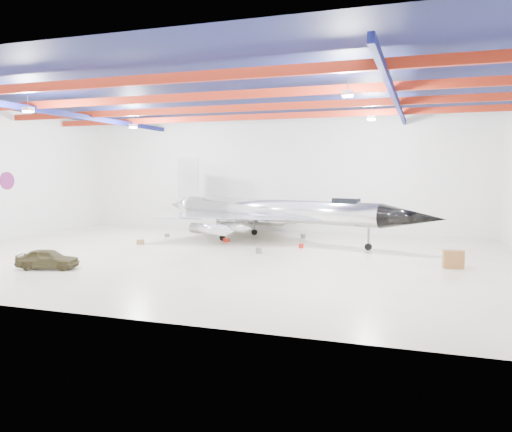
% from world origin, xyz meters
% --- Properties ---
extents(floor, '(40.00, 40.00, 0.00)m').
position_xyz_m(floor, '(0.00, 0.00, 0.00)').
color(floor, '#C0B699').
rests_on(floor, ground).
extents(wall_back, '(40.00, 0.00, 40.00)m').
position_xyz_m(wall_back, '(0.00, 15.00, 5.50)').
color(wall_back, silver).
rests_on(wall_back, floor).
extents(ceiling, '(40.00, 40.00, 0.00)m').
position_xyz_m(ceiling, '(0.00, 0.00, 11.00)').
color(ceiling, '#0A0F38').
rests_on(ceiling, wall_back).
extents(ceiling_structure, '(39.50, 29.50, 1.08)m').
position_xyz_m(ceiling_structure, '(0.00, 0.00, 10.32)').
color(ceiling_structure, maroon).
rests_on(ceiling_structure, ceiling).
extents(wall_roundel, '(0.10, 1.50, 1.50)m').
position_xyz_m(wall_roundel, '(-19.94, 2.00, 5.00)').
color(wall_roundel, '#B21414').
rests_on(wall_roundel, wall_left).
extents(jet_aircraft, '(25.27, 18.44, 7.06)m').
position_xyz_m(jet_aircraft, '(2.00, 7.99, 2.32)').
color(jet_aircraft, silver).
rests_on(jet_aircraft, floor).
extents(jeep, '(3.84, 2.39, 1.22)m').
position_xyz_m(jeep, '(-7.38, -7.72, 0.61)').
color(jeep, '#3E381F').
rests_on(jeep, floor).
extents(desk, '(1.26, 0.77, 1.08)m').
position_xyz_m(desk, '(15.55, 0.21, 0.54)').
color(desk, brown).
rests_on(desk, floor).
extents(crate_ply, '(0.65, 0.59, 0.37)m').
position_xyz_m(crate_ply, '(-7.56, 2.80, 0.19)').
color(crate_ply, olive).
rests_on(crate_ply, floor).
extents(toolbox_red, '(0.49, 0.42, 0.30)m').
position_xyz_m(toolbox_red, '(-1.55, 6.24, 0.15)').
color(toolbox_red, '#AA1B11').
rests_on(toolbox_red, floor).
extents(engine_drum, '(0.55, 0.55, 0.41)m').
position_xyz_m(engine_drum, '(2.80, 1.58, 0.20)').
color(engine_drum, '#59595B').
rests_on(engine_drum, floor).
extents(crate_small, '(0.50, 0.46, 0.29)m').
position_xyz_m(crate_small, '(-7.77, 7.57, 0.14)').
color(crate_small, '#59595B').
rests_on(crate_small, floor).
extents(tool_chest, '(0.46, 0.46, 0.34)m').
position_xyz_m(tool_chest, '(5.06, 5.01, 0.17)').
color(tool_chest, '#AA1B11').
rests_on(tool_chest, floor).
extents(spares_box, '(0.44, 0.44, 0.40)m').
position_xyz_m(spares_box, '(3.95, 10.35, 0.20)').
color(spares_box, '#59595B').
rests_on(spares_box, floor).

